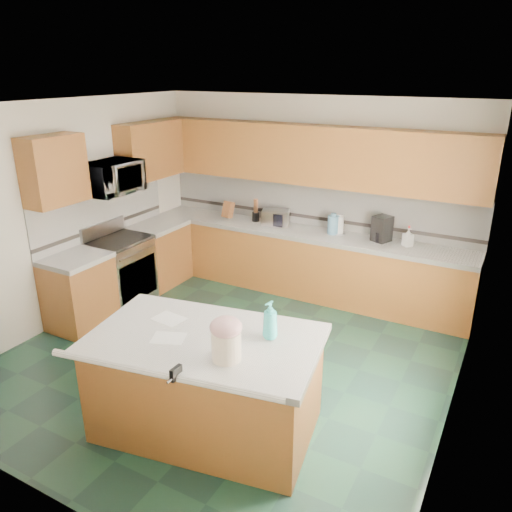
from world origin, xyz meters
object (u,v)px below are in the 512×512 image
Objects in this scene: treat_jar at (226,345)px; knife_block at (228,210)px; coffee_maker at (382,229)px; island_base at (207,386)px; toaster_oven at (275,218)px; soap_bottle_island at (270,320)px; island_top at (205,340)px.

knife_block is (-2.03, 3.32, 0.00)m from treat_jar.
island_base is at bearing -78.13° from coffee_maker.
toaster_oven is (-0.90, 3.12, 0.60)m from island_base.
soap_bottle_island reaches higher than treat_jar.
coffee_maker reaches higher than soap_bottle_island.
coffee_maker is at bearing 94.34° from treat_jar.
island_base is at bearing 0.00° from island_top.
knife_block is at bearing 160.06° from toaster_oven.
toaster_oven is (-1.39, 2.87, -0.06)m from soap_bottle_island.
coffee_maker reaches higher than island_top.
soap_bottle_island is at bearing -69.66° from coffee_maker.
toaster_oven is at bearing 96.20° from island_top.
toaster_oven is 1.13× the size of coffee_maker.
treat_jar is at bearing -49.95° from knife_block.
treat_jar is 3.36m from coffee_maker.
island_top is 3.55m from knife_block.
toaster_oven reaches higher than island_base.
island_top reaches higher than island_base.
coffee_maker is (0.13, 2.90, 0.00)m from soap_bottle_island.
soap_bottle_island is at bearing 81.29° from treat_jar.
soap_bottle_island reaches higher than toaster_oven.
toaster_oven is 1.52m from coffee_maker.
knife_block is 0.79m from toaster_oven.
toaster_oven is (-0.90, 3.12, 0.14)m from island_top.
treat_jar reaches higher than island_base.
knife_block is (-1.69, 3.12, 0.61)m from island_base.
coffee_maker is at bearing 69.01° from island_base.
coffee_maker reaches higher than knife_block.
coffee_maker reaches higher than island_base.
soap_bottle_island is at bearing 17.77° from island_top.
coffee_maker reaches higher than treat_jar.
island_top is 0.58m from soap_bottle_island.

